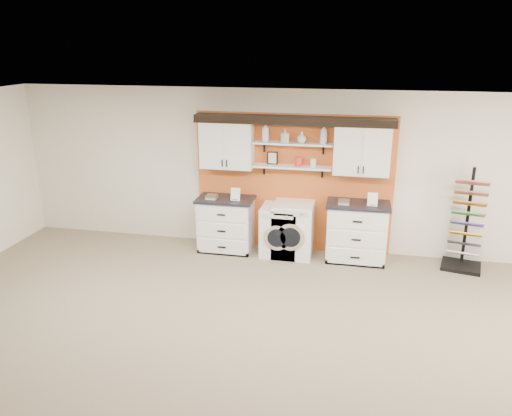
% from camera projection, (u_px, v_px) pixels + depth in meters
% --- Properties ---
extents(floor, '(10.00, 10.00, 0.00)m').
position_uv_depth(floor, '(242.00, 388.00, 5.34)').
color(floor, '#8A785D').
rests_on(floor, ground).
extents(ceiling, '(10.00, 10.00, 0.00)m').
position_uv_depth(ceiling, '(239.00, 128.00, 4.46)').
color(ceiling, white).
rests_on(ceiling, wall_back).
extents(wall_back, '(10.00, 0.00, 10.00)m').
position_uv_depth(wall_back, '(294.00, 171.00, 8.62)').
color(wall_back, beige).
rests_on(wall_back, floor).
extents(accent_panel, '(3.40, 0.07, 2.40)m').
position_uv_depth(accent_panel, '(293.00, 183.00, 8.65)').
color(accent_panel, '#C15621').
rests_on(accent_panel, wall_back).
extents(upper_cabinet_left, '(0.90, 0.35, 0.84)m').
position_uv_depth(upper_cabinet_left, '(227.00, 144.00, 8.49)').
color(upper_cabinet_left, white).
rests_on(upper_cabinet_left, wall_back).
extents(upper_cabinet_right, '(0.90, 0.35, 0.84)m').
position_uv_depth(upper_cabinet_right, '(362.00, 149.00, 8.06)').
color(upper_cabinet_right, white).
rests_on(upper_cabinet_right, wall_back).
extents(shelf_lower, '(1.32, 0.28, 0.03)m').
position_uv_depth(shelf_lower, '(292.00, 167.00, 8.39)').
color(shelf_lower, white).
rests_on(shelf_lower, wall_back).
extents(shelf_upper, '(1.32, 0.28, 0.03)m').
position_uv_depth(shelf_upper, '(293.00, 143.00, 8.26)').
color(shelf_upper, white).
rests_on(shelf_upper, wall_back).
extents(crown_molding, '(3.30, 0.41, 0.13)m').
position_uv_depth(crown_molding, '(294.00, 119.00, 8.15)').
color(crown_molding, black).
rests_on(crown_molding, wall_back).
extents(picture_frame, '(0.18, 0.02, 0.22)m').
position_uv_depth(picture_frame, '(272.00, 158.00, 8.46)').
color(picture_frame, black).
rests_on(picture_frame, shelf_lower).
extents(canister_red, '(0.11, 0.11, 0.16)m').
position_uv_depth(canister_red, '(298.00, 162.00, 8.34)').
color(canister_red, red).
rests_on(canister_red, shelf_lower).
extents(canister_cream, '(0.10, 0.10, 0.14)m').
position_uv_depth(canister_cream, '(313.00, 163.00, 8.30)').
color(canister_cream, silver).
rests_on(canister_cream, shelf_lower).
extents(base_cabinet_left, '(0.98, 0.66, 0.96)m').
position_uv_depth(base_cabinet_left, '(226.00, 224.00, 8.79)').
color(base_cabinet_left, white).
rests_on(base_cabinet_left, floor).
extents(base_cabinet_right, '(1.03, 0.66, 1.01)m').
position_uv_depth(base_cabinet_right, '(357.00, 232.00, 8.35)').
color(base_cabinet_right, white).
rests_on(base_cabinet_right, floor).
extents(washer, '(0.62, 0.71, 0.87)m').
position_uv_depth(washer, '(280.00, 230.00, 8.62)').
color(washer, white).
rests_on(washer, floor).
extents(dryer, '(0.67, 0.71, 0.94)m').
position_uv_depth(dryer, '(293.00, 229.00, 8.56)').
color(dryer, white).
rests_on(dryer, floor).
extents(sample_rack, '(0.70, 0.62, 1.66)m').
position_uv_depth(sample_rack, '(465.00, 237.00, 8.05)').
color(sample_rack, black).
rests_on(sample_rack, floor).
extents(soap_bottle_a, '(0.15, 0.15, 0.33)m').
position_uv_depth(soap_bottle_a, '(265.00, 132.00, 8.29)').
color(soap_bottle_a, silver).
rests_on(soap_bottle_a, shelf_upper).
extents(soap_bottle_b, '(0.14, 0.14, 0.22)m').
position_uv_depth(soap_bottle_b, '(285.00, 136.00, 8.25)').
color(soap_bottle_b, silver).
rests_on(soap_bottle_b, shelf_upper).
extents(soap_bottle_c, '(0.18, 0.18, 0.19)m').
position_uv_depth(soap_bottle_c, '(302.00, 137.00, 8.20)').
color(soap_bottle_c, silver).
rests_on(soap_bottle_c, shelf_upper).
extents(soap_bottle_d, '(0.16, 0.16, 0.32)m').
position_uv_depth(soap_bottle_d, '(324.00, 134.00, 8.11)').
color(soap_bottle_d, silver).
rests_on(soap_bottle_d, shelf_upper).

